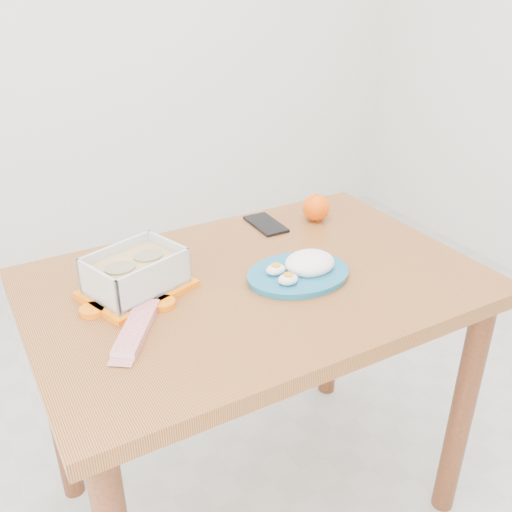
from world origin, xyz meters
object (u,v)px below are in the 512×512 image
dining_table (256,320)px  orange_fruit (316,207)px  smartphone (266,224)px  rice_plate (302,268)px  food_container (136,273)px

dining_table → orange_fruit: 0.41m
dining_table → smartphone: 0.33m
dining_table → rice_plate: 0.18m
orange_fruit → smartphone: bearing=166.1°
food_container → dining_table: bearing=-35.5°
dining_table → orange_fruit: orange_fruit is taller
dining_table → food_container: 0.32m
dining_table → smartphone: smartphone is taller
dining_table → orange_fruit: (0.31, 0.21, 0.16)m
smartphone → food_container: bearing=-157.8°
food_container → orange_fruit: bearing=-5.9°
rice_plate → smartphone: 0.30m
smartphone → dining_table: bearing=-123.6°
food_container → smartphone: size_ratio=1.89×
dining_table → smartphone: (0.17, 0.25, 0.12)m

